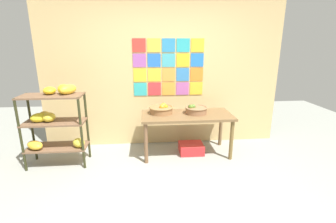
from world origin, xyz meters
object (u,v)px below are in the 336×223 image
(display_table, at_px, (187,119))
(fruit_basket_right, at_px, (161,109))
(fruit_basket_back_left, at_px, (196,110))
(produce_crate_under_table, at_px, (191,148))
(banana_shelf_unit, at_px, (53,119))

(display_table, relative_size, fruit_basket_right, 3.70)
(fruit_basket_back_left, distance_m, produce_crate_under_table, 0.69)
(fruit_basket_back_left, height_order, fruit_basket_right, fruit_basket_right)
(banana_shelf_unit, bearing_deg, fruit_basket_back_left, 5.49)
(banana_shelf_unit, distance_m, produce_crate_under_table, 2.25)
(banana_shelf_unit, xyz_separation_m, fruit_basket_back_left, (2.21, 0.21, 0.02))
(banana_shelf_unit, xyz_separation_m, fruit_basket_right, (1.64, 0.28, 0.03))
(display_table, relative_size, produce_crate_under_table, 3.67)
(banana_shelf_unit, bearing_deg, fruit_basket_right, 9.66)
(fruit_basket_back_left, distance_m, fruit_basket_right, 0.57)
(banana_shelf_unit, height_order, produce_crate_under_table, banana_shelf_unit)
(banana_shelf_unit, relative_size, fruit_basket_back_left, 3.34)
(produce_crate_under_table, bearing_deg, fruit_basket_right, 169.67)
(fruit_basket_back_left, xyz_separation_m, produce_crate_under_table, (-0.07, -0.02, -0.68))
(fruit_basket_right, relative_size, produce_crate_under_table, 0.99)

